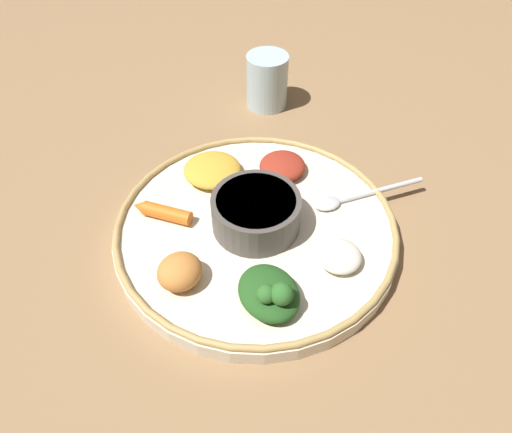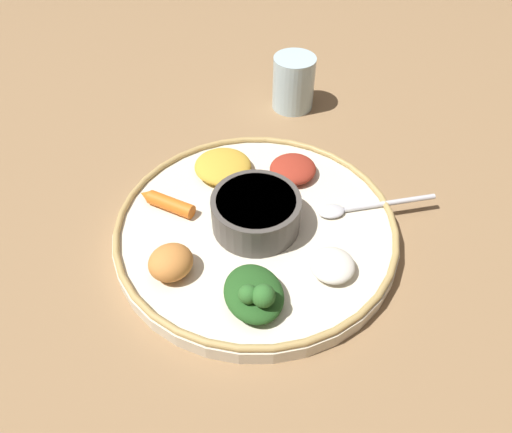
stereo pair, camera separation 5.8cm
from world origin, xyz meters
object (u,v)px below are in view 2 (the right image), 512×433
(spoon, at_px, (358,207))
(carrot_near_spoon, at_px, (167,203))
(center_bowl, at_px, (256,211))
(drinking_glass, at_px, (293,86))
(greens_pile, at_px, (254,294))

(spoon, height_order, carrot_near_spoon, carrot_near_spoon)
(spoon, bearing_deg, carrot_near_spoon, 27.30)
(carrot_near_spoon, bearing_deg, center_bowl, -166.71)
(center_bowl, height_order, carrot_near_spoon, center_bowl)
(spoon, height_order, drinking_glass, drinking_glass)
(center_bowl, relative_size, spoon, 0.82)
(center_bowl, relative_size, carrot_near_spoon, 1.38)
(spoon, xyz_separation_m, drinking_glass, (0.18, -0.20, 0.01))
(spoon, height_order, greens_pile, greens_pile)
(center_bowl, bearing_deg, greens_pile, 117.19)
(center_bowl, distance_m, spoon, 0.13)
(center_bowl, distance_m, carrot_near_spoon, 0.12)
(drinking_glass, bearing_deg, center_bowl, 106.33)
(spoon, relative_size, carrot_near_spoon, 1.67)
(carrot_near_spoon, bearing_deg, greens_pile, 155.96)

